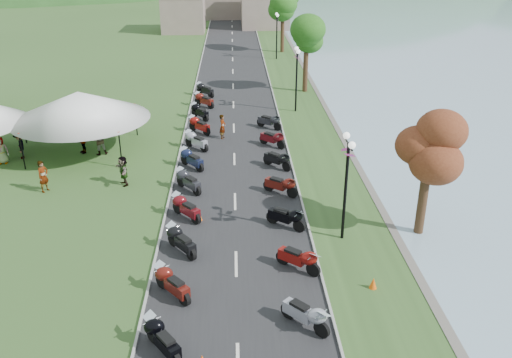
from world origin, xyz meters
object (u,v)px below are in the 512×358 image
object	(u,v)px
vendor_tent_main	(82,122)
pedestrian_b	(101,154)
pedestrian_a	(46,191)
pedestrian_c	(22,158)

from	to	relation	value
vendor_tent_main	pedestrian_b	xyz separation A→B (m)	(1.11, -0.65, -2.00)
pedestrian_a	pedestrian_c	bearing A→B (deg)	60.23
pedestrian_b	pedestrian_c	size ratio (longest dim) A/B	1.12
pedestrian_a	pedestrian_b	distance (m)	5.76
vendor_tent_main	pedestrian_a	xyz separation A→B (m)	(-0.73, -6.11, -2.00)
pedestrian_c	vendor_tent_main	bearing A→B (deg)	83.51
vendor_tent_main	pedestrian_b	bearing A→B (deg)	-30.52
pedestrian_a	pedestrian_c	xyz separation A→B (m)	(-3.01, 5.00, 0.00)
vendor_tent_main	pedestrian_a	distance (m)	6.47
vendor_tent_main	pedestrian_c	size ratio (longest dim) A/B	3.36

